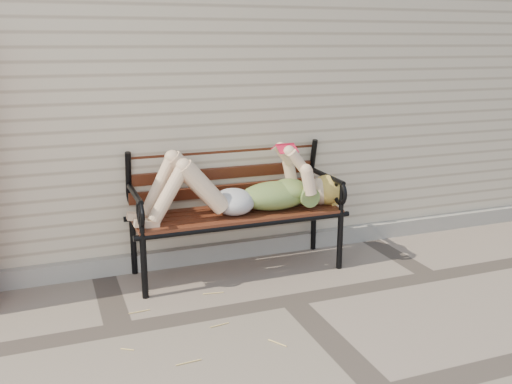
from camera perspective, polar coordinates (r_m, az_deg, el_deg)
name	(u,v)px	position (r m, az deg, el deg)	size (l,w,h in m)	color
ground	(291,300)	(4.30, 3.54, -10.75)	(80.00, 80.00, 0.00)	#7B6A5F
house_wall	(187,73)	(6.73, -6.95, 11.71)	(8.00, 4.00, 3.00)	beige
foundation_strip	(247,248)	(5.10, -0.92, -5.59)	(8.00, 0.10, 0.15)	gray
garden_bench	(233,190)	(4.69, -2.33, 0.24)	(1.85, 0.74, 1.20)	black
reading_woman	(240,189)	(4.56, -1.57, 0.31)	(1.75, 0.40, 0.55)	#093743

